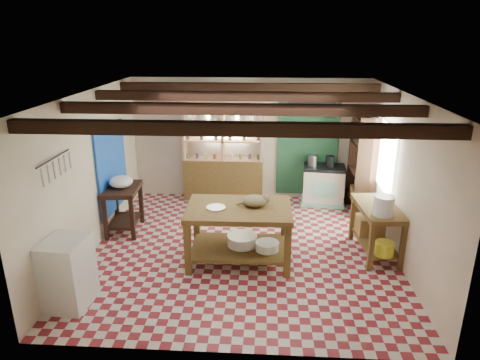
# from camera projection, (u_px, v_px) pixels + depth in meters

# --- Properties ---
(floor) EXTENTS (5.00, 5.00, 0.02)m
(floor) POSITION_uv_depth(u_px,v_px,m) (242.00, 249.00, 7.25)
(floor) COLOR maroon
(floor) RESTS_ON ground
(ceiling) EXTENTS (5.00, 5.00, 0.02)m
(ceiling) POSITION_uv_depth(u_px,v_px,m) (243.00, 94.00, 6.40)
(ceiling) COLOR #48484D
(ceiling) RESTS_ON wall_back
(wall_back) EXTENTS (5.00, 0.04, 2.60)m
(wall_back) POSITION_uv_depth(u_px,v_px,m) (249.00, 139.00, 9.19)
(wall_back) COLOR beige
(wall_back) RESTS_ON floor
(wall_front) EXTENTS (5.00, 0.04, 2.60)m
(wall_front) POSITION_uv_depth(u_px,v_px,m) (229.00, 252.00, 4.47)
(wall_front) COLOR beige
(wall_front) RESTS_ON floor
(wall_left) EXTENTS (0.04, 5.00, 2.60)m
(wall_left) POSITION_uv_depth(u_px,v_px,m) (90.00, 173.00, 6.98)
(wall_left) COLOR beige
(wall_left) RESTS_ON floor
(wall_right) EXTENTS (0.04, 5.00, 2.60)m
(wall_right) POSITION_uv_depth(u_px,v_px,m) (402.00, 179.00, 6.68)
(wall_right) COLOR beige
(wall_right) RESTS_ON floor
(ceiling_beams) EXTENTS (5.00, 3.80, 0.15)m
(ceiling_beams) POSITION_uv_depth(u_px,v_px,m) (243.00, 102.00, 6.44)
(ceiling_beams) COLOR black
(ceiling_beams) RESTS_ON ceiling
(blue_wall_patch) EXTENTS (0.04, 1.40, 1.60)m
(blue_wall_patch) POSITION_uv_depth(u_px,v_px,m) (112.00, 168.00, 7.89)
(blue_wall_patch) COLOR #184AB5
(blue_wall_patch) RESTS_ON wall_left
(green_wall_patch) EXTENTS (1.30, 0.04, 2.30)m
(green_wall_patch) POSITION_uv_depth(u_px,v_px,m) (308.00, 143.00, 9.10)
(green_wall_patch) COLOR #1E4C2F
(green_wall_patch) RESTS_ON wall_back
(window_back) EXTENTS (0.90, 0.02, 0.80)m
(window_back) POSITION_uv_depth(u_px,v_px,m) (226.00, 121.00, 9.07)
(window_back) COLOR white
(window_back) RESTS_ON wall_back
(window_right) EXTENTS (0.02, 1.30, 1.20)m
(window_right) POSITION_uv_depth(u_px,v_px,m) (385.00, 156.00, 7.59)
(window_right) COLOR white
(window_right) RESTS_ON wall_right
(utensil_rail) EXTENTS (0.06, 0.90, 0.28)m
(utensil_rail) POSITION_uv_depth(u_px,v_px,m) (55.00, 167.00, 5.68)
(utensil_rail) COLOR black
(utensil_rail) RESTS_ON wall_left
(pot_rack) EXTENTS (0.86, 0.12, 0.36)m
(pot_rack) POSITION_uv_depth(u_px,v_px,m) (312.00, 102.00, 8.40)
(pot_rack) COLOR black
(pot_rack) RESTS_ON ceiling
(shelving_unit) EXTENTS (1.70, 0.34, 2.20)m
(shelving_unit) POSITION_uv_depth(u_px,v_px,m) (223.00, 150.00, 9.10)
(shelving_unit) COLOR tan
(shelving_unit) RESTS_ON floor
(tall_rack) EXTENTS (0.40, 0.86, 2.00)m
(tall_rack) POSITION_uv_depth(u_px,v_px,m) (362.00, 164.00, 8.49)
(tall_rack) COLOR black
(tall_rack) RESTS_ON floor
(work_table) EXTENTS (1.64, 1.11, 0.92)m
(work_table) POSITION_uv_depth(u_px,v_px,m) (239.00, 234.00, 6.76)
(work_table) COLOR brown
(work_table) RESTS_ON floor
(stove) EXTENTS (0.90, 0.65, 0.83)m
(stove) POSITION_uv_depth(u_px,v_px,m) (323.00, 185.00, 9.05)
(stove) COLOR beige
(stove) RESTS_ON floor
(prep_table) EXTENTS (0.64, 0.89, 0.86)m
(prep_table) POSITION_uv_depth(u_px,v_px,m) (124.00, 209.00, 7.77)
(prep_table) COLOR black
(prep_table) RESTS_ON floor
(white_cabinet) EXTENTS (0.57, 0.66, 0.94)m
(white_cabinet) POSITION_uv_depth(u_px,v_px,m) (68.00, 273.00, 5.64)
(white_cabinet) COLOR silver
(white_cabinet) RESTS_ON floor
(right_counter) EXTENTS (0.68, 1.22, 0.85)m
(right_counter) POSITION_uv_depth(u_px,v_px,m) (376.00, 230.00, 6.97)
(right_counter) COLOR brown
(right_counter) RESTS_ON floor
(cat) EXTENTS (0.45, 0.37, 0.18)m
(cat) POSITION_uv_depth(u_px,v_px,m) (255.00, 201.00, 6.61)
(cat) COLOR #978158
(cat) RESTS_ON work_table
(steel_tray) EXTENTS (0.31, 0.31, 0.02)m
(steel_tray) POSITION_uv_depth(u_px,v_px,m) (216.00, 207.00, 6.57)
(steel_tray) COLOR #9B9AA1
(steel_tray) RESTS_ON work_table
(basin_large) EXTENTS (0.49, 0.49, 0.17)m
(basin_large) POSITION_uv_depth(u_px,v_px,m) (242.00, 240.00, 6.84)
(basin_large) COLOR silver
(basin_large) RESTS_ON work_table
(basin_small) EXTENTS (0.38, 0.38, 0.13)m
(basin_small) POSITION_uv_depth(u_px,v_px,m) (267.00, 246.00, 6.69)
(basin_small) COLOR silver
(basin_small) RESTS_ON work_table
(kettle_left) EXTENTS (0.22, 0.22, 0.23)m
(kettle_left) POSITION_uv_depth(u_px,v_px,m) (313.00, 160.00, 8.91)
(kettle_left) COLOR #9B9AA1
(kettle_left) RESTS_ON stove
(kettle_right) EXTENTS (0.19, 0.19, 0.22)m
(kettle_right) POSITION_uv_depth(u_px,v_px,m) (330.00, 161.00, 8.86)
(kettle_right) COLOR black
(kettle_right) RESTS_ON stove
(enamel_bowl) EXTENTS (0.45, 0.45, 0.21)m
(enamel_bowl) POSITION_uv_depth(u_px,v_px,m) (121.00, 182.00, 7.60)
(enamel_bowl) COLOR silver
(enamel_bowl) RESTS_ON prep_table
(white_bucket) EXTENTS (0.33, 0.33, 0.31)m
(white_bucket) POSITION_uv_depth(u_px,v_px,m) (384.00, 206.00, 6.45)
(white_bucket) COLOR silver
(white_bucket) RESTS_ON right_counter
(wicker_basket) EXTENTS (0.46, 0.38, 0.30)m
(wicker_basket) POSITION_uv_depth(u_px,v_px,m) (370.00, 225.00, 7.26)
(wicker_basket) COLOR olive
(wicker_basket) RESTS_ON right_counter
(yellow_tub) EXTENTS (0.31, 0.31, 0.21)m
(yellow_tub) POSITION_uv_depth(u_px,v_px,m) (384.00, 248.00, 6.57)
(yellow_tub) COLOR gold
(yellow_tub) RESTS_ON right_counter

